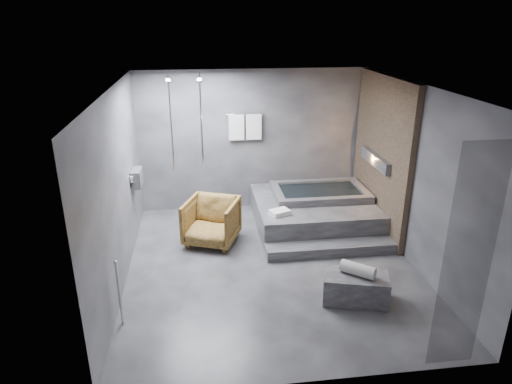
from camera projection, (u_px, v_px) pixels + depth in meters
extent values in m
plane|color=#2A2A2C|center=(271.00, 266.00, 7.29)|extent=(5.00, 5.00, 0.00)
cube|color=#464648|center=(274.00, 88.00, 6.28)|extent=(4.50, 5.00, 0.04)
cube|color=#333338|center=(252.00, 141.00, 9.10)|extent=(4.50, 0.04, 2.80)
cube|color=#333338|center=(314.00, 270.00, 4.48)|extent=(4.50, 0.04, 2.80)
cube|color=#333338|center=(117.00, 191.00, 6.52)|extent=(0.04, 5.00, 2.80)
cube|color=#333338|center=(416.00, 177.00, 7.06)|extent=(0.04, 5.00, 2.80)
cube|color=#917455|center=(381.00, 154.00, 8.21)|extent=(0.10, 2.40, 2.78)
cube|color=#FF9938|center=(376.00, 160.00, 8.23)|extent=(0.14, 1.20, 0.20)
cube|color=slate|center=(137.00, 178.00, 7.93)|extent=(0.16, 0.42, 0.30)
imported|color=beige|center=(137.00, 182.00, 7.85)|extent=(0.08, 0.08, 0.21)
imported|color=beige|center=(138.00, 180.00, 8.05)|extent=(0.07, 0.07, 0.15)
cylinder|color=silver|center=(201.00, 122.00, 8.38)|extent=(0.04, 0.04, 1.80)
cylinder|color=silver|center=(171.00, 123.00, 8.31)|extent=(0.04, 0.04, 1.80)
cylinder|color=silver|center=(245.00, 114.00, 8.82)|extent=(0.75, 0.02, 0.02)
cube|color=white|center=(236.00, 127.00, 8.88)|extent=(0.30, 0.06, 0.50)
cube|color=white|center=(254.00, 127.00, 8.92)|extent=(0.30, 0.06, 0.50)
cylinder|color=silver|center=(119.00, 294.00, 5.76)|extent=(0.04, 0.04, 0.90)
cube|color=black|center=(467.00, 261.00, 4.74)|extent=(0.55, 0.01, 2.60)
cube|color=#2E2E31|center=(314.00, 212.00, 8.67)|extent=(2.20, 2.00, 0.50)
cube|color=#2E2E31|center=(331.00, 249.00, 7.64)|extent=(2.20, 0.36, 0.18)
cube|color=#363538|center=(355.00, 288.00, 6.35)|extent=(0.98, 0.70, 0.40)
imported|color=#462F11|center=(211.00, 222.00, 7.91)|extent=(1.11, 1.12, 0.80)
cylinder|color=silver|center=(358.00, 269.00, 6.25)|extent=(0.48, 0.44, 0.17)
cube|color=white|center=(280.00, 212.00, 7.92)|extent=(0.38, 0.33, 0.09)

